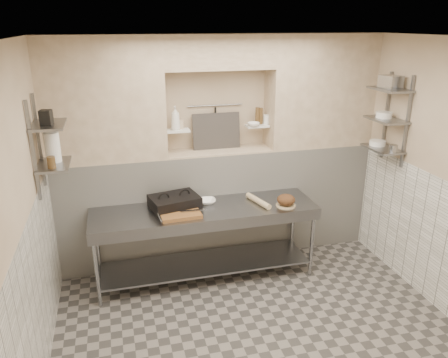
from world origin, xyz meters
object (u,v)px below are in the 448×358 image
object	(u,v)px
bottle_soap	(175,118)
jug_left	(52,147)
cutting_board	(180,214)
mixing_bowl	(207,201)
prep_table	(205,229)
bowl_alcove	(254,124)
bread_loaf	(286,200)
panini_press	(175,202)
rolling_pin	(258,201)

from	to	relation	value
bottle_soap	jug_left	world-z (taller)	bottle_soap
cutting_board	jug_left	size ratio (longest dim) A/B	1.50
mixing_bowl	jug_left	xyz separation A→B (m)	(-1.60, -0.22, 0.84)
prep_table	bowl_alcove	size ratio (longest dim) A/B	17.52
cutting_board	bread_loaf	world-z (taller)	bread_loaf
panini_press	cutting_board	size ratio (longest dim) A/B	1.37
prep_table	bread_loaf	distance (m)	1.00
prep_table	bread_loaf	xyz separation A→B (m)	(0.93, -0.15, 0.33)
bottle_soap	cutting_board	bearing A→B (deg)	-97.19
jug_left	bread_loaf	bearing A→B (deg)	-2.12
bowl_alcove	cutting_board	bearing A→B (deg)	-149.25
bottle_soap	jug_left	size ratio (longest dim) A/B	0.96
bread_loaf	rolling_pin	bearing A→B (deg)	153.07
prep_table	bread_loaf	world-z (taller)	bread_loaf
jug_left	bowl_alcove	bearing A→B (deg)	14.09
panini_press	bowl_alcove	world-z (taller)	bowl_alcove
bottle_soap	bread_loaf	bearing A→B (deg)	-31.69
cutting_board	bottle_soap	world-z (taller)	bottle_soap
mixing_bowl	panini_press	bearing A→B (deg)	-173.62
mixing_bowl	bread_loaf	bearing A→B (deg)	-19.56
bread_loaf	jug_left	xyz separation A→B (m)	(-2.47, 0.09, 0.78)
mixing_bowl	bottle_soap	distance (m)	1.05
panini_press	jug_left	distance (m)	1.45
bowl_alcove	mixing_bowl	bearing A→B (deg)	-152.37
prep_table	jug_left	bearing A→B (deg)	-177.69
rolling_pin	bottle_soap	world-z (taller)	bottle_soap
mixing_bowl	bottle_soap	world-z (taller)	bottle_soap
mixing_bowl	prep_table	bearing A→B (deg)	-111.39
panini_press	cutting_board	xyz separation A→B (m)	(0.03, -0.22, -0.05)
mixing_bowl	jug_left	world-z (taller)	jug_left
cutting_board	rolling_pin	distance (m)	0.95
mixing_bowl	bowl_alcove	world-z (taller)	bowl_alcove
mixing_bowl	jug_left	size ratio (longest dim) A/B	0.68
rolling_pin	jug_left	size ratio (longest dim) A/B	1.49
prep_table	bowl_alcove	world-z (taller)	bowl_alcove
bread_loaf	prep_table	bearing A→B (deg)	170.65
bread_loaf	panini_press	bearing A→B (deg)	168.15
mixing_bowl	bread_loaf	world-z (taller)	bread_loaf
cutting_board	bread_loaf	xyz separation A→B (m)	(1.24, -0.04, 0.06)
mixing_bowl	bottle_soap	size ratio (longest dim) A/B	0.70
prep_table	mixing_bowl	distance (m)	0.33
prep_table	bottle_soap	size ratio (longest dim) A/B	9.19
bread_loaf	bowl_alcove	xyz separation A→B (m)	(-0.20, 0.66, 0.76)
bottle_soap	jug_left	xyz separation A→B (m)	(-1.32, -0.62, -0.09)
bread_loaf	mixing_bowl	bearing A→B (deg)	160.44
cutting_board	bottle_soap	bearing A→B (deg)	82.81
prep_table	cutting_board	size ratio (longest dim) A/B	5.88
jug_left	prep_table	bearing A→B (deg)	2.31
cutting_board	bowl_alcove	world-z (taller)	bowl_alcove
prep_table	panini_press	size ratio (longest dim) A/B	4.29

